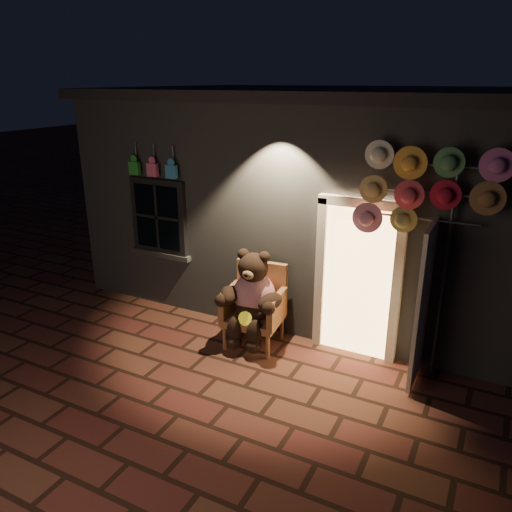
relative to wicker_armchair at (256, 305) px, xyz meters
The scene contains 5 objects.
ground 1.24m from the wicker_armchair, 90.47° to the right, with size 60.00×60.00×0.00m, color #552F20.
shop_building 3.11m from the wicker_armchair, 90.15° to the left, with size 7.30×5.95×3.51m.
wicker_armchair is the anchor object (origin of this frame).
teddy_bear 0.22m from the wicker_armchair, 86.37° to the right, with size 0.98×0.79×1.35m.
hat_rack 2.76m from the wicker_armchair, ahead, with size 1.65×0.22×2.92m.
Camera 1 is at (2.94, -4.64, 3.61)m, focal length 35.00 mm.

